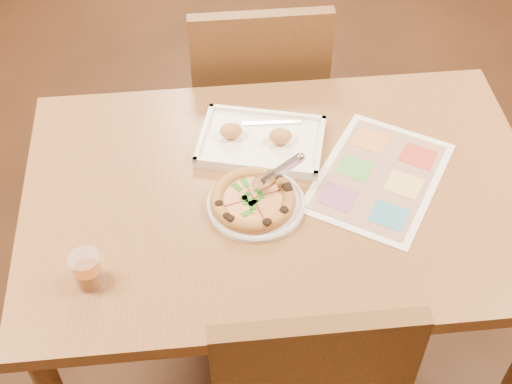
{
  "coord_description": "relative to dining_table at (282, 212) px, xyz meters",
  "views": [
    {
      "loc": [
        -0.19,
        -1.2,
        2.03
      ],
      "look_at": [
        -0.07,
        -0.05,
        0.77
      ],
      "focal_mm": 50.0,
      "sensor_mm": 36.0,
      "label": 1
    }
  ],
  "objects": [
    {
      "name": "dining_table",
      "position": [
        0.0,
        0.0,
        0.0
      ],
      "size": [
        1.3,
        0.85,
        0.72
      ],
      "color": "#94623B",
      "rests_on": "ground"
    },
    {
      "name": "chair_far",
      "position": [
        -0.0,
        0.6,
        -0.07
      ],
      "size": [
        0.42,
        0.42,
        0.47
      ],
      "rotation": [
        0.0,
        0.0,
        3.14
      ],
      "color": "brown",
      "rests_on": "ground"
    },
    {
      "name": "plate",
      "position": [
        -0.07,
        -0.05,
        0.09
      ],
      "size": [
        0.27,
        0.27,
        0.01
      ],
      "primitive_type": "cylinder",
      "rotation": [
        0.0,
        0.0,
        -0.14
      ],
      "color": "silver",
      "rests_on": "dining_table"
    },
    {
      "name": "pizza",
      "position": [
        -0.08,
        -0.05,
        0.11
      ],
      "size": [
        0.21,
        0.21,
        0.03
      ],
      "rotation": [
        0.0,
        0.0,
        0.27
      ],
      "color": "#C18141",
      "rests_on": "plate"
    },
    {
      "name": "pizza_cutter",
      "position": [
        -0.02,
        -0.01,
        0.16
      ],
      "size": [
        0.13,
        0.06,
        0.08
      ],
      "rotation": [
        0.0,
        0.0,
        0.39
      ],
      "color": "silver",
      "rests_on": "pizza"
    },
    {
      "name": "appetizer_tray",
      "position": [
        -0.04,
        0.17,
        0.1
      ],
      "size": [
        0.37,
        0.3,
        0.06
      ],
      "rotation": [
        0.0,
        0.0,
        -0.26
      ],
      "color": "white",
      "rests_on": "dining_table"
    },
    {
      "name": "glass_tumbler",
      "position": [
        -0.46,
        -0.24,
        0.12
      ],
      "size": [
        0.07,
        0.07,
        0.09
      ],
      "rotation": [
        0.0,
        0.0,
        0.04
      ],
      "color": "#783309",
      "rests_on": "dining_table"
    },
    {
      "name": "menu",
      "position": [
        0.25,
        0.02,
        0.09
      ],
      "size": [
        0.46,
        0.49,
        0.0
      ],
      "primitive_type": "cube",
      "rotation": [
        0.0,
        0.0,
        -0.57
      ],
      "color": "white",
      "rests_on": "dining_table"
    }
  ]
}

